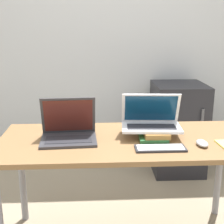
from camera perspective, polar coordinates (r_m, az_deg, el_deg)
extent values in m
cube|color=silver|center=(3.33, 0.25, 13.79)|extent=(8.00, 0.05, 2.70)
cube|color=brown|center=(2.00, 2.63, -5.34)|extent=(1.63, 0.70, 0.03)
cylinder|color=gray|center=(2.48, -16.13, -11.25)|extent=(0.05, 0.05, 0.73)
cylinder|color=gray|center=(2.59, 18.95, -10.27)|extent=(0.05, 0.05, 0.73)
cube|color=#333338|center=(1.98, -7.91, -5.05)|extent=(0.36, 0.28, 0.02)
cube|color=#232328|center=(1.96, -7.93, -4.96)|extent=(0.29, 0.15, 0.00)
cube|color=#333338|center=(2.02, -7.98, -0.63)|extent=(0.35, 0.10, 0.25)
cube|color=#4C1E19|center=(2.02, -7.98, -0.70)|extent=(0.31, 0.09, 0.22)
cube|color=#33753D|center=(2.04, 7.41, -4.29)|extent=(0.19, 0.26, 0.02)
cube|color=olive|center=(2.04, 7.90, -3.49)|extent=(0.16, 0.26, 0.03)
cube|color=silver|center=(2.03, 7.18, -2.80)|extent=(0.39, 0.25, 0.02)
cube|color=#232328|center=(2.02, 7.23, -2.67)|extent=(0.32, 0.14, 0.00)
cube|color=silver|center=(2.07, 7.08, 0.73)|extent=(0.38, 0.11, 0.21)
cube|color=#0A2D4C|center=(2.06, 7.09, 0.65)|extent=(0.34, 0.10, 0.18)
cube|color=#28282D|center=(1.86, 8.83, -6.57)|extent=(0.30, 0.11, 0.01)
cube|color=silver|center=(1.85, 8.84, -6.37)|extent=(0.27, 0.09, 0.00)
ellipsoid|color=#B2B2B7|center=(1.96, 16.15, -5.50)|extent=(0.07, 0.11, 0.03)
cube|color=#232328|center=(3.23, 11.89, -2.86)|extent=(0.50, 0.52, 0.90)
cube|color=#4C4C51|center=(3.01, 16.00, -3.61)|extent=(0.02, 0.02, 0.45)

